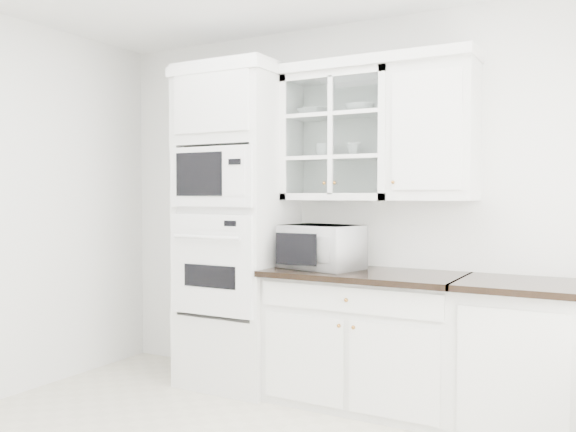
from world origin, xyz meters
The scene contains 12 objects.
room_shell centered at (0.00, 0.43, 1.78)m, with size 4.00×3.50×2.70m.
oven_column centered at (-0.75, 1.42, 1.20)m, with size 0.76×0.68×2.40m.
base_cabinet_run centered at (0.28, 1.45, 0.46)m, with size 1.32×0.67×0.92m.
extra_base_cabinet centered at (1.28, 1.45, 0.46)m, with size 0.72×0.67×0.92m.
upper_cabinet_glass centered at (0.03, 1.58, 1.85)m, with size 0.80×0.33×0.90m.
upper_cabinet_solid centered at (0.71, 1.58, 1.85)m, with size 0.55×0.33×0.90m, color white.
crown_molding centered at (-0.07, 1.56, 2.33)m, with size 2.14×0.38×0.07m, color white.
countertop_microwave centered at (-0.04, 1.44, 1.07)m, with size 0.53×0.44×0.31m, color white.
bowl_a centered at (-0.18, 1.59, 2.04)m, with size 0.23×0.23×0.06m, color white.
bowl_b centered at (0.18, 1.58, 2.04)m, with size 0.21×0.21×0.06m, color white.
cup_a centered at (-0.10, 1.58, 1.76)m, with size 0.12×0.12×0.10m, color white.
cup_b centered at (0.13, 1.60, 1.76)m, with size 0.10×0.10×0.10m, color white.
Camera 1 is at (1.82, -2.41, 1.44)m, focal length 38.00 mm.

